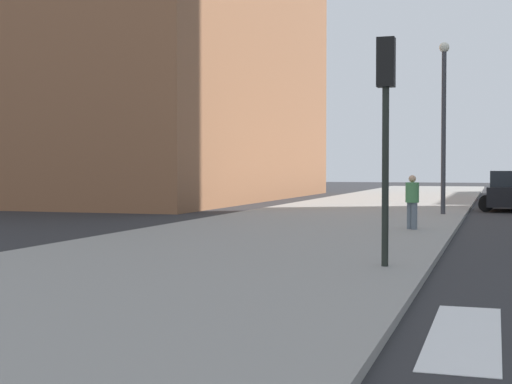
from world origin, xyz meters
name	(u,v)px	position (x,y,z in m)	size (l,w,h in m)	color
sidewalk_kerb_west	(311,227)	(-12.20, 20.00, 0.07)	(10.00, 120.00, 0.15)	gray
low_rise_brick_west	(164,20)	(-28.03, 42.13, 12.47)	(16.00, 32.00, 24.93)	#8F5B3B
car_black_second	(508,192)	(-5.39, 34.02, 0.94)	(2.85, 4.54, 2.02)	black
car_red_seventh	(511,188)	(-5.02, 45.48, 0.84)	(2.53, 4.03, 1.79)	red
traffic_light_far_corner	(386,106)	(-8.08, 9.42, 3.42)	(0.36, 0.41, 4.64)	black
pedestrian_walking_west	(412,199)	(-8.55, 19.03, 1.13)	(0.44, 0.44, 1.77)	slate
street_lamp	(444,113)	(-8.14, 27.77, 4.55)	(0.44, 0.44, 7.46)	#38383D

